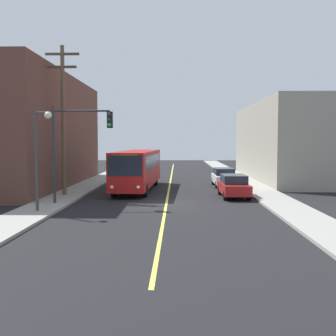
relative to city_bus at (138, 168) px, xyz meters
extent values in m
plane|color=black|center=(2.54, -7.25, -1.82)|extent=(120.00, 120.00, 0.00)
cube|color=gray|center=(-4.71, 2.75, -1.74)|extent=(2.50, 90.00, 0.15)
cube|color=gray|center=(9.79, 2.75, -1.74)|extent=(2.50, 90.00, 0.15)
cube|color=#D8CC4C|center=(2.54, 7.75, -1.81)|extent=(0.16, 60.00, 0.01)
cube|color=brown|center=(-10.96, 2.58, 3.03)|extent=(10.00, 21.85, 9.70)
cube|color=black|center=(-6.00, 2.58, -0.22)|extent=(0.06, 15.29, 1.30)
cube|color=black|center=(-6.00, 2.58, 2.98)|extent=(0.06, 15.29, 1.30)
cube|color=black|center=(-6.00, 2.58, 6.18)|extent=(0.06, 15.29, 1.30)
cube|color=gray|center=(17.04, 9.76, 2.12)|extent=(12.00, 22.01, 7.88)
cube|color=black|center=(11.08, 9.76, -0.22)|extent=(0.06, 15.40, 1.30)
cube|color=black|center=(11.08, 9.76, 2.98)|extent=(0.06, 15.40, 1.30)
cube|color=maroon|center=(0.00, 0.01, 0.01)|extent=(3.11, 12.11, 2.75)
cube|color=black|center=(-0.28, -5.96, 0.53)|extent=(2.35, 0.19, 1.40)
cube|color=black|center=(0.28, 5.99, 0.63)|extent=(2.30, 0.19, 1.10)
cube|color=black|center=(-1.25, 0.07, 0.53)|extent=(0.54, 10.19, 1.10)
cube|color=black|center=(1.25, -0.05, 0.53)|extent=(0.54, 10.19, 1.10)
cube|color=orange|center=(-0.28, -5.95, 1.13)|extent=(1.79, 0.14, 0.30)
sphere|color=#F9D872|center=(-1.17, -5.96, -0.92)|extent=(0.24, 0.24, 0.24)
sphere|color=#F9D872|center=(0.61, -6.04, -0.92)|extent=(0.24, 0.24, 0.24)
cylinder|color=black|center=(-1.32, -4.13, -1.32)|extent=(0.35, 1.01, 1.00)
cylinder|color=black|center=(0.93, -4.23, -1.32)|extent=(0.35, 1.01, 1.00)
cylinder|color=black|center=(-0.96, 3.56, -1.32)|extent=(0.35, 1.01, 1.00)
cylinder|color=black|center=(1.29, 3.46, -1.32)|extent=(0.35, 1.01, 1.00)
cube|color=maroon|center=(7.24, -4.28, -1.15)|extent=(1.89, 4.44, 0.70)
cube|color=black|center=(7.24, -4.28, -0.50)|extent=(1.67, 2.50, 0.60)
cylinder|color=black|center=(6.47, -5.79, -1.50)|extent=(0.23, 0.64, 0.64)
cylinder|color=black|center=(8.07, -5.76, -1.50)|extent=(0.23, 0.64, 0.64)
cylinder|color=black|center=(6.41, -2.79, -1.50)|extent=(0.23, 0.64, 0.64)
cylinder|color=black|center=(8.01, -2.76, -1.50)|extent=(0.23, 0.64, 0.64)
cube|color=silver|center=(7.37, 2.77, -1.15)|extent=(1.85, 4.42, 0.70)
cube|color=black|center=(7.37, 2.77, -0.50)|extent=(1.65, 2.48, 0.60)
cylinder|color=black|center=(6.58, 1.26, -1.50)|extent=(0.23, 0.64, 0.64)
cylinder|color=black|center=(8.18, 1.28, -1.50)|extent=(0.23, 0.64, 0.64)
cylinder|color=black|center=(6.55, 4.26, -1.50)|extent=(0.23, 0.64, 0.64)
cylinder|color=black|center=(8.15, 4.28, -1.50)|extent=(0.23, 0.64, 0.64)
cylinder|color=brown|center=(-4.91, -4.09, 3.63)|extent=(0.28, 0.28, 10.60)
cube|color=#4C3D2D|center=(-4.91, -4.09, 8.33)|extent=(2.40, 0.16, 0.16)
cube|color=#4C3D2D|center=(-4.91, -4.09, 7.43)|extent=(2.00, 0.16, 0.16)
cylinder|color=#2D2D33|center=(-4.41, -8.05, 1.33)|extent=(0.18, 0.18, 6.00)
cylinder|color=#2D2D33|center=(-2.66, -8.05, 4.03)|extent=(3.50, 0.12, 0.12)
cube|color=black|center=(-0.91, -8.05, 3.48)|extent=(0.32, 0.36, 1.00)
sphere|color=#2D2D2D|center=(-0.91, -8.24, 3.80)|extent=(0.22, 0.22, 0.22)
sphere|color=#2D2D2D|center=(-0.91, -8.24, 3.48)|extent=(0.22, 0.22, 0.22)
sphere|color=green|center=(-0.91, -8.24, 3.16)|extent=(0.22, 0.22, 0.22)
cylinder|color=#38383D|center=(-4.51, -10.89, 1.08)|extent=(0.16, 0.16, 5.50)
cylinder|color=#38383D|center=(-4.16, -10.89, 3.73)|extent=(0.70, 0.10, 0.10)
sphere|color=#EAE5C6|center=(-3.81, -10.89, 3.58)|extent=(0.40, 0.40, 0.40)
camera|label=1|loc=(3.24, -32.70, 2.15)|focal=42.90mm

